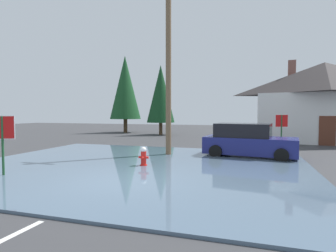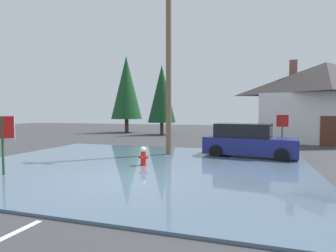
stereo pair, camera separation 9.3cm
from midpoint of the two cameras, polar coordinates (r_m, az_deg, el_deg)
name	(u,v)px [view 1 (the left image)]	position (r m, az deg, el deg)	size (l,w,h in m)	color
ground_plane	(123,184)	(9.02, -9.72, -11.91)	(80.00, 80.00, 0.10)	#38383A
flood_puddle	(136,165)	(11.58, -7.02, -8.13)	(13.93, 11.51, 0.08)	#4C6075
lane_stop_bar	(95,192)	(8.16, -15.35, -13.18)	(3.30, 0.30, 0.01)	silver
stop_sign_near	(2,133)	(10.98, -31.55, -1.33)	(0.74, 0.37, 2.13)	#1E4C28
fire_hydrant	(144,157)	(11.26, -5.38, -6.51)	(0.42, 0.36, 0.84)	red
utility_pole	(168,63)	(14.23, -0.10, 13.13)	(1.60, 0.28, 9.20)	brown
stop_sign_far	(282,125)	(17.52, 22.51, 0.24)	(0.73, 0.19, 2.11)	#1E4C28
house	(324,101)	(23.88, 29.68, 4.62)	(10.41, 7.11, 6.49)	silver
parked_car	(248,141)	(14.23, 16.19, -3.06)	(4.63, 2.58, 1.69)	navy
pine_tree_tall_left	(125,88)	(30.69, -9.03, 7.94)	(3.38, 3.38, 8.44)	#4C3823
pine_tree_mid_left	(161,94)	(27.17, -1.64, 6.72)	(2.76, 2.76, 6.91)	#4C3823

